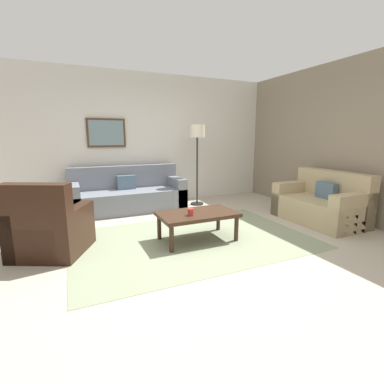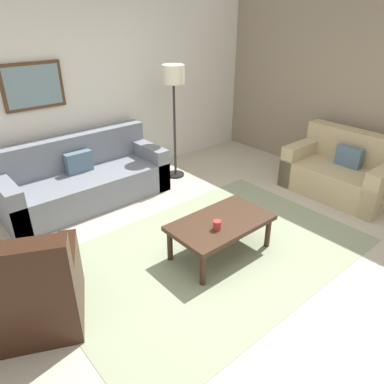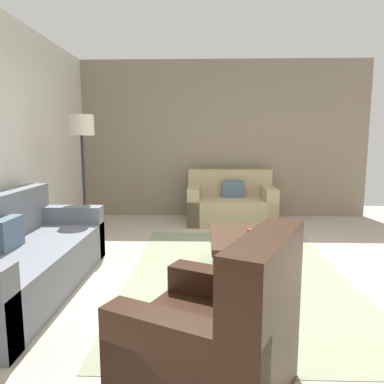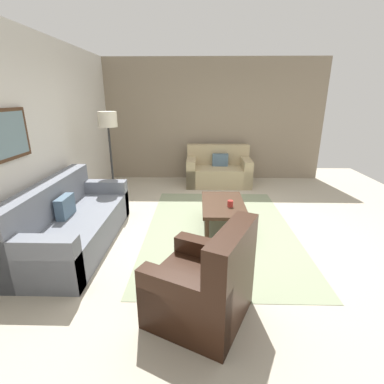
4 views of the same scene
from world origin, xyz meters
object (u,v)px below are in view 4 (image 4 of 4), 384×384
couch_main (69,224)px  couch_loveseat (218,171)px  coffee_table (223,206)px  armchair_leather (207,289)px  framed_artwork (7,135)px  lamp_standing (108,129)px  cup (230,204)px

couch_main → couch_loveseat: bearing=-36.9°
couch_loveseat → coffee_table: 2.39m
couch_loveseat → armchair_leather: armchair_leather is taller
framed_artwork → coffee_table: bearing=-71.6°
couch_loveseat → lamp_standing: 2.74m
couch_main → framed_artwork: size_ratio=2.90×
coffee_table → framed_artwork: framed_artwork is taller
couch_loveseat → framed_artwork: 4.36m
couch_main → lamp_standing: (1.48, -0.20, 1.11)m
armchair_leather → framed_artwork: size_ratio=1.40×
armchair_leather → coffee_table: bearing=-8.9°
armchair_leather → lamp_standing: 3.45m
armchair_leather → cup: bearing=-12.4°
cup → lamp_standing: bearing=62.5°
armchair_leather → cup: size_ratio=11.09×
armchair_leather → lamp_standing: (2.82, 1.65, 1.10)m
couch_loveseat → couch_main: bearing=143.1°
couch_main → cup: 2.28m
couch_main → armchair_leather: size_ratio=2.07×
coffee_table → framed_artwork: bearing=108.4°
couch_loveseat → armchair_leather: 4.32m
couch_loveseat → coffee_table: bearing=178.2°
coffee_table → couch_main: bearing=104.7°
cup → couch_main: bearing=100.6°
couch_loveseat → lamp_standing: (-1.48, 2.02, 1.11)m
lamp_standing → framed_artwork: bearing=160.9°
coffee_table → cup: (-0.15, -0.09, 0.10)m
couch_main → framed_artwork: framed_artwork is taller
armchair_leather → lamp_standing: bearing=30.3°
armchair_leather → framed_artwork: bearing=64.9°
cup → framed_artwork: 2.95m
lamp_standing → cup: bearing=-117.5°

